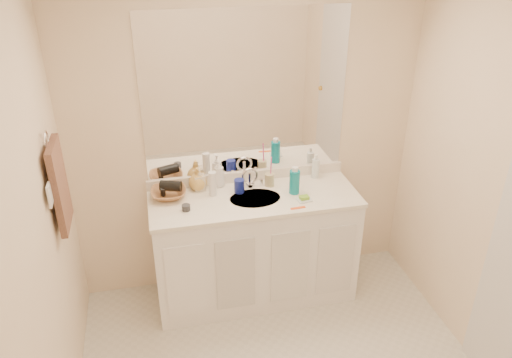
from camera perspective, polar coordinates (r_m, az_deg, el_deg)
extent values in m
cube|color=#FCE4C5|center=(3.71, -1.11, 4.32)|extent=(2.60, 0.02, 2.40)
cube|color=#FCE4C5|center=(2.59, -24.36, -9.78)|extent=(0.02, 2.60, 2.40)
cube|color=white|center=(3.86, -0.17, -7.92)|extent=(1.50, 0.55, 0.85)
cube|color=white|center=(3.62, -0.18, -2.24)|extent=(1.52, 0.57, 0.03)
cube|color=white|center=(3.82, -1.03, 0.37)|extent=(1.52, 0.03, 0.08)
cylinder|color=beige|center=(3.60, -0.11, -2.35)|extent=(0.37, 0.37, 0.02)
cylinder|color=silver|center=(3.73, -0.71, -0.11)|extent=(0.02, 0.02, 0.11)
cube|color=white|center=(3.58, -1.15, 9.58)|extent=(1.48, 0.01, 1.20)
cylinder|color=navy|center=(3.65, -1.93, -0.79)|extent=(0.08, 0.08, 0.10)
cylinder|color=#C0B487|center=(3.75, 1.55, -0.08)|extent=(0.09, 0.09, 0.10)
cylinder|color=#DE3A90|center=(3.70, 1.72, 1.33)|extent=(0.01, 0.03, 0.18)
cylinder|color=#0C8497|center=(3.63, 4.42, -0.35)|extent=(0.10, 0.10, 0.18)
cylinder|color=white|center=(3.88, 6.81, 1.21)|extent=(0.07, 0.07, 0.15)
cube|color=silver|center=(3.58, 5.52, -2.38)|extent=(0.11, 0.09, 0.01)
cube|color=#7CBB2D|center=(3.57, 5.53, -2.12)|extent=(0.07, 0.05, 0.02)
cube|color=#FF581A|center=(3.49, 4.82, -3.31)|extent=(0.11, 0.03, 0.00)
cylinder|color=#2F2F35|center=(3.47, -8.00, -3.26)|extent=(0.07, 0.07, 0.04)
cylinder|color=white|center=(3.61, -4.99, -0.52)|extent=(0.07, 0.07, 0.18)
imported|color=white|center=(3.72, -4.28, 0.68)|extent=(0.10, 0.10, 0.22)
imported|color=beige|center=(3.69, -6.46, 0.01)|extent=(0.08, 0.08, 0.17)
imported|color=#D8AD54|center=(3.70, -6.68, 0.04)|extent=(0.15, 0.15, 0.17)
imported|color=#97633D|center=(3.65, -9.95, -1.63)|extent=(0.27, 0.27, 0.06)
cylinder|color=black|center=(3.62, -9.71, -0.78)|extent=(0.17, 0.12, 0.08)
torus|color=silver|center=(3.09, -22.83, 4.15)|extent=(0.01, 0.11, 0.11)
cube|color=#4F342A|center=(3.20, -21.52, -0.73)|extent=(0.04, 0.32, 0.55)
cube|color=white|center=(3.01, -22.51, -1.69)|extent=(0.01, 0.08, 0.13)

